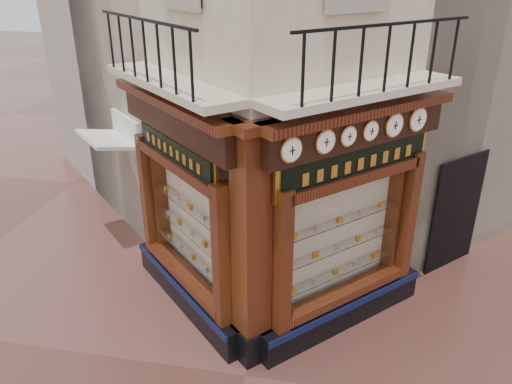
% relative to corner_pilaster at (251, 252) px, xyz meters
% --- Properties ---
extents(ground, '(80.00, 80.00, 0.00)m').
position_rel_corner_pilaster_xyz_m(ground, '(0.00, -0.50, -1.95)').
color(ground, '#552E27').
rests_on(ground, ground).
extents(shopfront_left, '(2.86, 2.86, 3.98)m').
position_rel_corner_pilaster_xyz_m(shopfront_left, '(-1.41, 1.07, 0.03)').
color(shopfront_left, black).
rests_on(shopfront_left, ground).
extents(shopfront_right, '(2.86, 2.86, 3.98)m').
position_rel_corner_pilaster_xyz_m(shopfront_right, '(1.41, 1.07, 0.03)').
color(shopfront_right, black).
rests_on(shopfront_right, ground).
extents(corner_pilaster, '(0.85, 0.85, 3.98)m').
position_rel_corner_pilaster_xyz_m(corner_pilaster, '(0.00, 0.00, 0.00)').
color(corner_pilaster, black).
rests_on(corner_pilaster, ground).
extents(balcony, '(5.94, 2.97, 1.03)m').
position_rel_corner_pilaster_xyz_m(balcony, '(0.00, 0.99, 2.27)').
color(balcony, beige).
rests_on(balcony, ground).
extents(clock_a, '(0.29, 0.29, 0.36)m').
position_rel_corner_pilaster_xyz_m(clock_a, '(0.55, -0.05, 1.67)').
color(clock_a, '#BC8F3E').
rests_on(clock_a, ground).
extents(clock_b, '(0.29, 0.29, 0.36)m').
position_rel_corner_pilaster_xyz_m(clock_b, '(0.98, 0.37, 1.67)').
color(clock_b, '#BC8F3E').
rests_on(clock_b, ground).
extents(clock_c, '(0.26, 0.26, 0.31)m').
position_rel_corner_pilaster_xyz_m(clock_c, '(1.29, 0.68, 1.67)').
color(clock_c, '#BC8F3E').
rests_on(clock_c, ground).
extents(clock_d, '(0.26, 0.26, 0.32)m').
position_rel_corner_pilaster_xyz_m(clock_d, '(1.60, 1.00, 1.67)').
color(clock_d, '#BC8F3E').
rests_on(clock_d, ground).
extents(clock_e, '(0.31, 0.31, 0.39)m').
position_rel_corner_pilaster_xyz_m(clock_e, '(1.97, 1.36, 1.67)').
color(clock_e, '#BC8F3E').
rests_on(clock_e, ground).
extents(clock_f, '(0.32, 0.32, 0.41)m').
position_rel_corner_pilaster_xyz_m(clock_f, '(2.35, 1.75, 1.67)').
color(clock_f, '#BC8F3E').
rests_on(clock_f, ground).
extents(awning, '(1.63, 1.63, 0.25)m').
position_rel_corner_pilaster_xyz_m(awning, '(-3.72, 3.02, -1.95)').
color(awning, white).
rests_on(awning, ground).
extents(signboard_left, '(1.94, 1.94, 0.52)m').
position_rel_corner_pilaster_xyz_m(signboard_left, '(-1.46, 1.01, 1.15)').
color(signboard_left, gold).
rests_on(signboard_left, ground).
extents(signboard_right, '(2.26, 2.26, 0.61)m').
position_rel_corner_pilaster_xyz_m(signboard_right, '(1.46, 1.01, 1.15)').
color(signboard_right, gold).
rests_on(signboard_right, ground).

